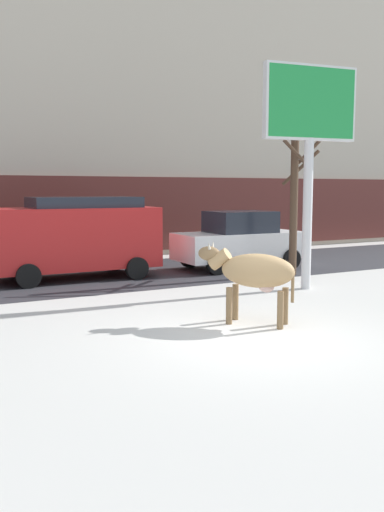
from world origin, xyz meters
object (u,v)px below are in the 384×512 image
Objects in this scene: cow_tan at (254,272)px; car_red_van at (76,235)px; pedestrian_near_billboard at (56,239)px; bare_tree_left_lot at (295,188)px; billboard at (310,117)px; car_white_sedan at (240,240)px.

car_red_van reaches higher than cow_tan.
bare_tree_left_lot reaches higher than pedestrian_near_billboard.
billboard is at bearing -120.22° from bare_tree_left_lot.
car_red_van is at bearing -94.01° from pedestrian_near_billboard.
pedestrian_near_billboard is (-1.24, 9.78, -0.11)m from cow_tan.
car_red_van is 1.10× the size of car_white_sedan.
car_red_van is (-4.74, 4.32, -3.07)m from billboard.
car_white_sedan reaches higher than cow_tan.
car_red_van is 2.67× the size of pedestrian_near_billboard.
car_white_sedan is at bearing 82.65° from billboard.
car_red_van is at bearing 137.67° from billboard.
billboard is at bearing -58.33° from pedestrian_near_billboard.
cow_tan is 6.43m from bare_tree_left_lot.
billboard is 1.32× the size of car_white_sedan.
car_white_sedan is (5.24, -0.45, -0.33)m from car_red_van.
pedestrian_near_billboard is (-4.53, 7.34, -3.43)m from billboard.
bare_tree_left_lot is (4.43, 4.39, 1.57)m from cow_tan.
car_red_van is 3.05m from pedestrian_near_billboard.
bare_tree_left_lot is at bearing 59.78° from billboard.
billboard is 9.29m from pedestrian_near_billboard.
cow_tan is at bearing -121.02° from car_white_sedan.
car_white_sedan is 6.11m from pedestrian_near_billboard.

